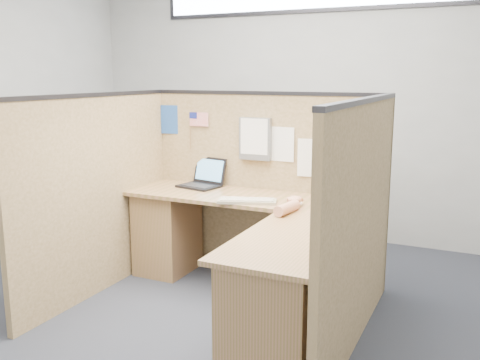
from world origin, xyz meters
The scene contains 13 objects.
floor centered at (0.00, 0.00, 0.00)m, with size 5.00×5.00×0.00m, color #21232F.
wall_back centered at (0.00, 2.25, 1.40)m, with size 5.00×5.00×0.00m, color #9DA0A2.
cubicle_partitions centered at (0.00, 0.43, 0.77)m, with size 2.06×1.83×1.53m.
l_desk centered at (0.18, 0.29, 0.39)m, with size 1.95×1.75×0.73m.
laptop centered at (-0.51, 0.86, 0.79)m, with size 0.36×0.37×0.23m.
keyboard centered at (0.09, 0.48, 0.74)m, with size 0.46×0.28×0.03m.
mouse centered at (0.45, 0.52, 0.75)m, with size 0.11×0.07×0.05m, color silver.
hand_forearm centered at (0.46, 0.38, 0.77)m, with size 0.11×0.40×0.08m.
blue_poster centered at (-0.88, 0.97, 1.27)m, with size 0.19×0.00×0.25m, color #1F468E.
american_flag centered at (-0.61, 0.96, 1.28)m, with size 0.18×0.01×0.32m.
file_holder centered at (-0.06, 0.94, 1.15)m, with size 0.27×0.05×0.34m.
paper_left centered at (0.16, 0.97, 1.11)m, with size 0.22×0.00×0.28m, color white.
paper_right centered at (0.42, 0.97, 1.02)m, with size 0.24×0.00×0.30m, color white.
Camera 1 is at (1.68, -3.03, 1.66)m, focal length 40.00 mm.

